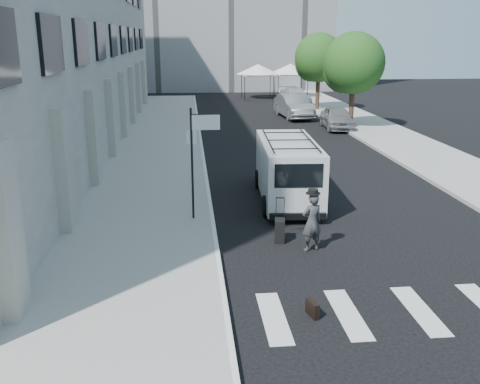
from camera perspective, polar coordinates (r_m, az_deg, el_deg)
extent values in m
plane|color=black|center=(14.43, 5.68, -7.14)|extent=(120.00, 120.00, 0.00)
cube|color=gray|center=(29.56, -8.55, 5.10)|extent=(4.50, 48.00, 0.15)
cube|color=gray|center=(35.44, 13.84, 6.65)|extent=(4.00, 56.00, 0.15)
cube|color=gray|center=(32.20, -22.34, 15.63)|extent=(10.00, 44.00, 12.00)
cylinder|color=black|center=(16.62, -5.13, 2.94)|extent=(0.07, 0.07, 3.50)
cube|color=white|center=(16.46, -5.21, 5.84)|extent=(0.30, 0.03, 0.42)
cube|color=white|center=(16.38, -3.66, 7.42)|extent=(0.85, 0.06, 0.45)
cylinder|color=black|center=(34.81, 11.79, 8.82)|extent=(0.32, 0.32, 2.80)
sphere|color=#204C18|center=(34.58, 12.06, 13.31)|extent=(3.80, 3.80, 3.80)
sphere|color=#204C18|center=(35.07, 11.07, 12.47)|extent=(2.66, 2.66, 2.66)
cylinder|color=black|center=(43.43, 8.28, 10.41)|extent=(0.32, 0.32, 2.80)
sphere|color=#204C18|center=(43.24, 8.43, 14.01)|extent=(3.80, 3.80, 3.80)
sphere|color=#204C18|center=(43.76, 7.68, 13.32)|extent=(2.66, 2.66, 2.66)
cylinder|color=black|center=(50.07, 0.51, 10.99)|extent=(0.06, 0.06, 2.20)
cylinder|color=black|center=(50.44, 3.73, 11.00)|extent=(0.06, 0.06, 2.20)
cylinder|color=black|center=(52.84, 0.18, 11.27)|extent=(0.06, 0.06, 2.20)
cylinder|color=black|center=(53.19, 3.24, 11.28)|extent=(0.06, 0.06, 2.20)
cube|color=white|center=(51.53, 1.92, 12.42)|extent=(3.00, 3.00, 0.12)
cone|color=white|center=(51.49, 1.93, 12.97)|extent=(4.00, 4.00, 0.90)
cylinder|color=black|center=(51.00, 4.09, 11.05)|extent=(0.06, 0.06, 2.20)
cylinder|color=black|center=(51.54, 7.22, 11.02)|extent=(0.06, 0.06, 2.20)
cylinder|color=black|center=(53.75, 3.59, 11.33)|extent=(0.06, 0.06, 2.20)
cylinder|color=black|center=(54.26, 6.56, 11.30)|extent=(0.06, 0.06, 2.20)
cube|color=white|center=(52.53, 5.40, 12.43)|extent=(3.00, 3.00, 0.12)
cone|color=white|center=(52.50, 5.41, 12.97)|extent=(4.00, 4.00, 0.90)
imported|color=#343436|center=(14.76, 7.68, -3.23)|extent=(0.69, 0.56, 1.64)
cube|color=black|center=(11.68, 7.73, -12.21)|extent=(0.22, 0.46, 0.34)
cube|color=black|center=(15.47, 4.25, -4.13)|extent=(0.36, 0.50, 0.66)
cylinder|color=black|center=(15.46, 3.87, -1.71)|extent=(0.02, 0.02, 0.63)
cylinder|color=black|center=(15.47, 4.72, -1.73)|extent=(0.02, 0.02, 0.63)
cube|color=black|center=(15.37, 4.32, -0.63)|extent=(0.25, 0.07, 0.03)
cube|color=silver|center=(19.04, 5.13, 2.46)|extent=(2.16, 5.17, 1.97)
cube|color=silver|center=(21.82, 4.16, 2.97)|extent=(1.83, 0.94, 1.03)
cube|color=black|center=(16.52, 6.28, 1.75)|extent=(1.50, 0.16, 0.75)
cylinder|color=black|center=(20.87, 2.01, 1.40)|extent=(0.30, 0.73, 0.71)
cylinder|color=black|center=(21.08, 6.86, 1.44)|extent=(0.30, 0.73, 0.71)
cylinder|color=black|center=(17.55, 2.88, -1.52)|extent=(0.30, 0.73, 0.71)
cylinder|color=black|center=(17.80, 8.61, -1.43)|extent=(0.30, 0.73, 0.71)
imported|color=gray|center=(34.96, 10.32, 7.81)|extent=(1.99, 4.35, 1.45)
imported|color=slate|center=(39.40, 5.78, 9.09)|extent=(2.21, 5.22, 1.68)
imported|color=#B2B5BA|center=(48.24, 5.88, 10.21)|extent=(2.50, 4.89, 1.36)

